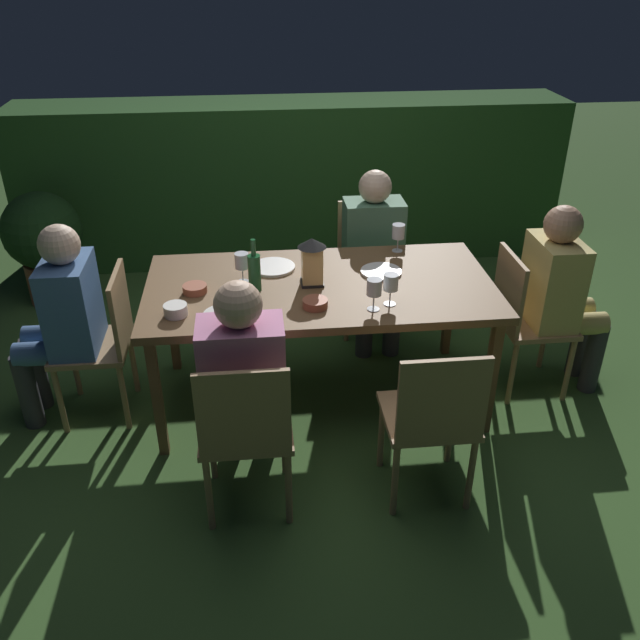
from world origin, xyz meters
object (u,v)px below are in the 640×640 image
(person_in_blue, at_px, (62,316))
(green_bottle_on_table, at_px, (254,271))
(wine_glass_a, at_px, (374,289))
(wine_glass_c, at_px, (391,284))
(dining_table, at_px, (320,292))
(chair_side_left_a, at_px, (246,429))
(person_in_mustard, at_px, (561,291))
(plate_a, at_px, (381,272))
(person_in_pink, at_px, (243,376))
(wine_glass_b, at_px, (242,262))
(plate_c, at_px, (224,315))
(potted_plant_by_hedge, at_px, (44,240))
(chair_head_near, at_px, (103,338))
(chair_side_left_b, at_px, (433,417))
(plate_b, at_px, (273,267))
(chair_head_far, at_px, (524,316))
(person_in_green, at_px, (374,251))
(bowl_bread, at_px, (176,310))
(bowl_salad, at_px, (195,288))
(lantern_centerpiece, at_px, (312,259))
(bowl_olives, at_px, (315,303))
(chair_side_right_b, at_px, (368,260))
(wine_glass_d, at_px, (398,233))

(person_in_blue, height_order, green_bottle_on_table, person_in_blue)
(wine_glass_a, xyz_separation_m, wine_glass_c, (0.09, 0.05, 0.00))
(green_bottle_on_table, bearing_deg, dining_table, 5.75)
(green_bottle_on_table, bearing_deg, person_in_blue, 178.05)
(chair_side_left_a, distance_m, green_bottle_on_table, 0.92)
(person_in_mustard, xyz_separation_m, plate_a, (-1.03, 0.10, 0.12))
(plate_a, bearing_deg, person_in_pink, -135.07)
(person_in_mustard, xyz_separation_m, wine_glass_b, (-1.81, 0.07, 0.23))
(green_bottle_on_table, distance_m, plate_c, 0.33)
(green_bottle_on_table, bearing_deg, potted_plant_by_hedge, 135.39)
(chair_head_near, height_order, wine_glass_c, wine_glass_c)
(chair_head_near, distance_m, wine_glass_a, 1.52)
(chair_side_left_b, distance_m, wine_glass_b, 1.32)
(wine_glass_b, bearing_deg, plate_b, 42.69)
(green_bottle_on_table, bearing_deg, person_in_pink, -96.61)
(chair_head_far, relative_size, wine_glass_a, 5.15)
(chair_head_far, height_order, person_in_green, person_in_green)
(bowl_bread, distance_m, bowl_salad, 0.26)
(lantern_centerpiece, bearing_deg, chair_side_left_a, -113.51)
(lantern_centerpiece, xyz_separation_m, bowl_olives, (-0.01, -0.27, -0.12))
(plate_b, xyz_separation_m, bowl_olives, (0.19, -0.49, 0.02))
(plate_a, distance_m, bowl_olives, 0.55)
(wine_glass_c, bearing_deg, lantern_centerpiece, 143.20)
(green_bottle_on_table, bearing_deg, plate_a, 11.10)
(plate_a, bearing_deg, chair_side_left_b, -85.98)
(chair_side_right_b, xyz_separation_m, plate_b, (-0.67, -0.65, 0.28))
(bowl_bread, bearing_deg, dining_table, 20.01)
(chair_head_far, distance_m, potted_plant_by_hedge, 3.40)
(wine_glass_d, bearing_deg, bowl_salad, -160.23)
(lantern_centerpiece, height_order, potted_plant_by_hedge, lantern_centerpiece)
(person_in_green, relative_size, wine_glass_a, 6.80)
(dining_table, distance_m, plate_b, 0.34)
(bowl_olives, distance_m, bowl_salad, 0.66)
(dining_table, bearing_deg, wine_glass_a, -53.09)
(wine_glass_d, xyz_separation_m, plate_b, (-0.76, -0.17, -0.11))
(chair_side_right_b, xyz_separation_m, person_in_pink, (-0.85, -1.55, 0.15))
(wine_glass_d, height_order, plate_a, wine_glass_d)
(bowl_olives, bearing_deg, person_in_green, 63.00)
(green_bottle_on_table, height_order, potted_plant_by_hedge, green_bottle_on_table)
(wine_glass_a, height_order, wine_glass_d, same)
(chair_head_far, relative_size, bowl_bread, 7.34)
(plate_c, bearing_deg, wine_glass_c, 2.56)
(person_in_pink, height_order, plate_a, person_in_pink)
(person_in_mustard, relative_size, chair_side_right_b, 1.32)
(person_in_green, relative_size, lantern_centerpiece, 4.34)
(dining_table, relative_size, chair_head_far, 2.18)
(chair_side_right_b, relative_size, wine_glass_b, 5.15)
(person_in_blue, bearing_deg, person_in_pink, -35.11)
(person_in_mustard, bearing_deg, bowl_salad, -179.21)
(chair_side_left_a, xyz_separation_m, person_in_pink, (0.00, 0.20, 0.15))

